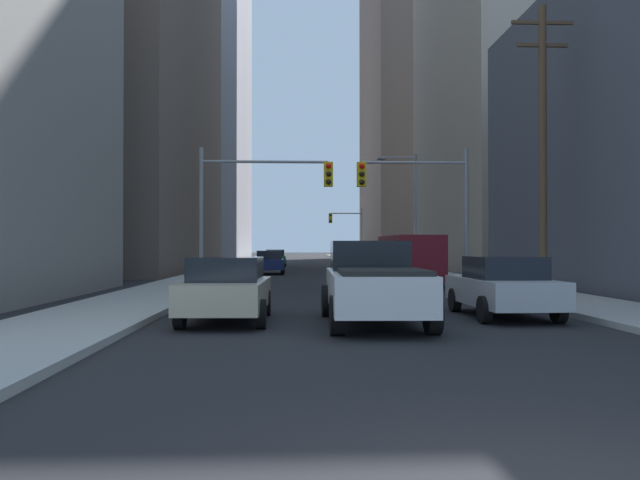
% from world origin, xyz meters
% --- Properties ---
extents(sidewalk_left, '(3.13, 160.00, 0.15)m').
position_xyz_m(sidewalk_left, '(-6.67, 50.00, 0.07)').
color(sidewalk_left, '#9E9E99').
rests_on(sidewalk_left, ground).
extents(sidewalk_right, '(3.13, 160.00, 0.15)m').
position_xyz_m(sidewalk_right, '(6.67, 50.00, 0.07)').
color(sidewalk_right, '#9E9E99').
rests_on(sidewalk_right, ground).
extents(pickup_truck_white, '(2.20, 5.45, 1.90)m').
position_xyz_m(pickup_truck_white, '(0.03, 10.41, 0.93)').
color(pickup_truck_white, white).
rests_on(pickup_truck_white, ground).
extents(cargo_van_maroon, '(2.18, 5.28, 2.26)m').
position_xyz_m(cargo_van_maroon, '(3.43, 24.18, 1.29)').
color(cargo_van_maroon, maroon).
rests_on(cargo_van_maroon, ground).
extents(sedan_beige, '(1.95, 4.25, 1.52)m').
position_xyz_m(sedan_beige, '(-3.36, 10.94, 0.77)').
color(sedan_beige, '#C6B793').
rests_on(sedan_beige, ground).
extents(sedan_silver, '(1.95, 4.24, 1.52)m').
position_xyz_m(sedan_silver, '(3.44, 11.65, 0.77)').
color(sedan_silver, '#B7BABF').
rests_on(sedan_silver, ground).
extents(sedan_grey, '(1.96, 4.27, 1.52)m').
position_xyz_m(sedan_grey, '(3.34, 31.51, 0.77)').
color(sedan_grey, slate).
rests_on(sedan_grey, ground).
extents(sedan_navy, '(1.95, 4.25, 1.52)m').
position_xyz_m(sedan_navy, '(-3.32, 37.35, 0.77)').
color(sedan_navy, '#141E4C').
rests_on(sedan_navy, ground).
extents(sedan_green, '(1.95, 4.25, 1.52)m').
position_xyz_m(sedan_green, '(-3.38, 53.23, 0.77)').
color(sedan_green, '#195938').
rests_on(sedan_green, ground).
extents(traffic_signal_near_left, '(5.70, 0.44, 6.00)m').
position_xyz_m(traffic_signal_near_left, '(-3.20, 23.13, 4.13)').
color(traffic_signal_near_left, gray).
rests_on(traffic_signal_near_left, ground).
extents(traffic_signal_near_right, '(4.84, 0.44, 6.00)m').
position_xyz_m(traffic_signal_near_right, '(3.60, 23.13, 4.09)').
color(traffic_signal_near_right, gray).
rests_on(traffic_signal_near_right, ground).
extents(traffic_signal_far_right, '(3.70, 0.44, 6.00)m').
position_xyz_m(traffic_signal_far_right, '(4.13, 64.61, 4.04)').
color(traffic_signal_far_right, gray).
rests_on(traffic_signal_far_right, ground).
extents(utility_pole_right, '(2.20, 0.28, 10.27)m').
position_xyz_m(utility_pole_right, '(6.98, 17.91, 5.41)').
color(utility_pole_right, brown).
rests_on(utility_pole_right, ground).
extents(street_lamp_right, '(2.49, 0.32, 7.50)m').
position_xyz_m(street_lamp_right, '(5.40, 35.01, 4.55)').
color(street_lamp_right, gray).
rests_on(street_lamp_right, ground).
extents(building_left_mid_office, '(17.15, 29.43, 33.21)m').
position_xyz_m(building_left_mid_office, '(-17.53, 45.00, 16.60)').
color(building_left_mid_office, '#66564C').
rests_on(building_left_mid_office, ground).
extents(building_left_far_tower, '(23.80, 29.04, 66.69)m').
position_xyz_m(building_left_far_tower, '(-20.49, 86.78, 33.34)').
color(building_left_far_tower, '#93939E').
rests_on(building_left_far_tower, ground).
extents(building_right_mid_block, '(20.23, 21.65, 29.45)m').
position_xyz_m(building_right_mid_block, '(19.69, 44.60, 14.72)').
color(building_right_mid_block, '#B7A893').
rests_on(building_right_mid_block, ground).
extents(building_right_far_highrise, '(22.03, 25.63, 62.43)m').
position_xyz_m(building_right_far_highrise, '(20.32, 88.31, 31.21)').
color(building_right_far_highrise, '#66564C').
rests_on(building_right_far_highrise, ground).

